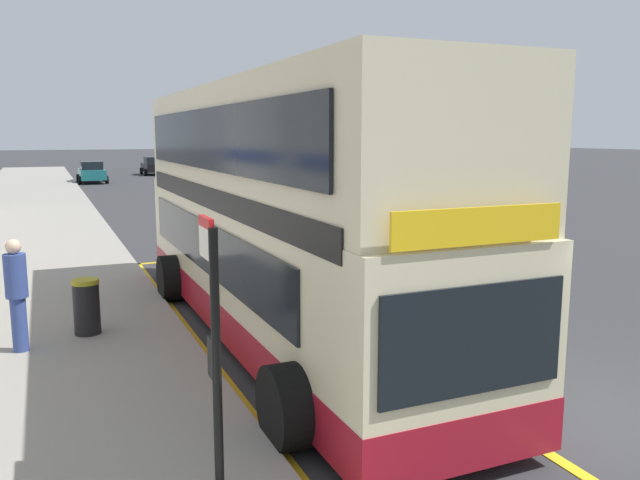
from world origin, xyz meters
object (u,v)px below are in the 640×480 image
object	(u,v)px
double_decker_bus	(277,221)
pedestrian_waiting_near_sign	(17,290)
parked_car_teal_across	(92,172)
litter_bin	(87,306)
bus_stop_sign	(214,333)
parked_car_white_behind	(218,184)
parked_car_black_far	(154,166)

from	to	relation	value
double_decker_bus	pedestrian_waiting_near_sign	world-z (taller)	double_decker_bus
parked_car_teal_across	litter_bin	world-z (taller)	parked_car_teal_across
pedestrian_waiting_near_sign	litter_bin	xyz separation A→B (m)	(1.05, 0.52, -0.51)
parked_car_teal_across	pedestrian_waiting_near_sign	size ratio (longest dim) A/B	2.31
bus_stop_sign	parked_car_white_behind	bearing A→B (deg)	75.44
double_decker_bus	bus_stop_sign	xyz separation A→B (m)	(-2.34, -4.76, -0.36)
pedestrian_waiting_near_sign	double_decker_bus	bearing A→B (deg)	-5.33
pedestrian_waiting_near_sign	litter_bin	size ratio (longest dim) A/B	1.88
parked_car_white_behind	litter_bin	size ratio (longest dim) A/B	4.33
double_decker_bus	bus_stop_sign	size ratio (longest dim) A/B	4.27
parked_car_teal_across	litter_bin	distance (m)	39.40
parked_car_teal_across	pedestrian_waiting_near_sign	xyz separation A→B (m)	(-3.88, -39.82, 0.34)
parked_car_teal_across	litter_bin	bearing A→B (deg)	-94.20
pedestrian_waiting_near_sign	parked_car_white_behind	bearing A→B (deg)	68.74
parked_car_teal_across	pedestrian_waiting_near_sign	distance (m)	40.01
bus_stop_sign	parked_car_black_far	size ratio (longest dim) A/B	0.63
parked_car_black_far	litter_bin	xyz separation A→B (m)	(-8.71, -47.49, -0.17)
bus_stop_sign	parked_car_teal_across	world-z (taller)	bus_stop_sign
double_decker_bus	parked_car_black_far	bearing A→B (deg)	83.49
bus_stop_sign	pedestrian_waiting_near_sign	bearing A→B (deg)	110.15
bus_stop_sign	pedestrian_waiting_near_sign	distance (m)	5.52
parked_car_black_far	litter_bin	world-z (taller)	parked_car_black_far
bus_stop_sign	parked_car_black_far	distance (m)	53.75
double_decker_bus	parked_car_white_behind	size ratio (longest dim) A/B	2.71
double_decker_bus	litter_bin	distance (m)	3.61
parked_car_white_behind	litter_bin	xyz separation A→B (m)	(-8.67, -24.46, -0.17)
parked_car_black_far	parked_car_teal_across	world-z (taller)	same
double_decker_bus	parked_car_black_far	xyz separation A→B (m)	(5.52, 48.41, -1.27)
parked_car_black_far	pedestrian_waiting_near_sign	xyz separation A→B (m)	(-9.75, -48.01, 0.34)
pedestrian_waiting_near_sign	parked_car_teal_across	bearing A→B (deg)	84.43
bus_stop_sign	parked_car_white_behind	world-z (taller)	bus_stop_sign
parked_car_black_far	pedestrian_waiting_near_sign	bearing A→B (deg)	-102.54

